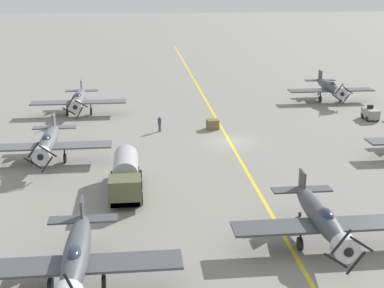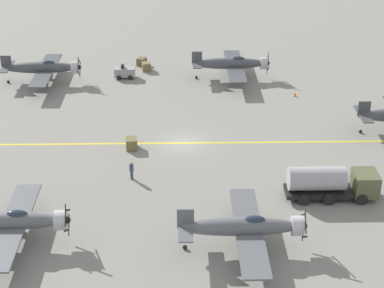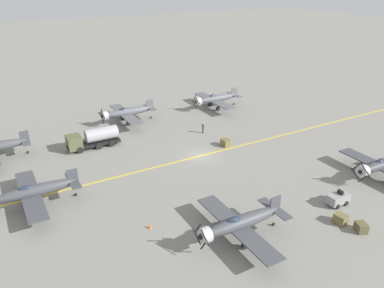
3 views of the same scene
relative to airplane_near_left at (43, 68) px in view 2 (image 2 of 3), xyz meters
The scene contains 13 objects.
ground_plane 24.67m from the airplane_near_left, 45.03° to the left, with size 400.00×400.00×0.00m, color gray.
taxiway_stripe 24.67m from the airplane_near_left, 45.03° to the left, with size 0.30×160.00×0.01m, color yellow.
airplane_near_left is the anchor object (origin of this frame).
airplane_near_right 34.81m from the airplane_near_left, ahead, with size 12.00×9.98×3.65m.
airplane_mid_left 23.91m from the airplane_near_left, 92.56° to the left, with size 12.00×9.98×3.65m.
airplane_mid_right 41.98m from the airplane_near_left, 31.65° to the left, with size 12.00×9.98×3.65m.
fuel_tanker 41.53m from the airplane_near_left, 47.02° to the left, with size 2.68×8.00×2.98m.
tow_tractor 10.28m from the airplane_near_left, 98.88° to the left, with size 1.57×2.60×1.79m.
ground_crew_walking 27.77m from the airplane_near_left, 27.14° to the left, with size 0.39×0.39×1.81m.
supply_crate_by_tanker 13.52m from the airplane_near_left, 108.54° to the left, with size 1.31×1.09×1.09m, color brown.
supply_crate_mid_lane 22.25m from the airplane_near_left, 33.51° to the left, with size 1.35×1.13×1.13m, color brown.
supply_crate_outboard 13.66m from the airplane_near_left, 117.79° to the left, with size 1.23×1.03×1.03m, color brown.
traffic_cone 31.51m from the airplane_near_left, 80.77° to the left, with size 0.36×0.36×0.55m, color orange.
Camera 2 is at (59.06, -0.19, 29.68)m, focal length 60.00 mm.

